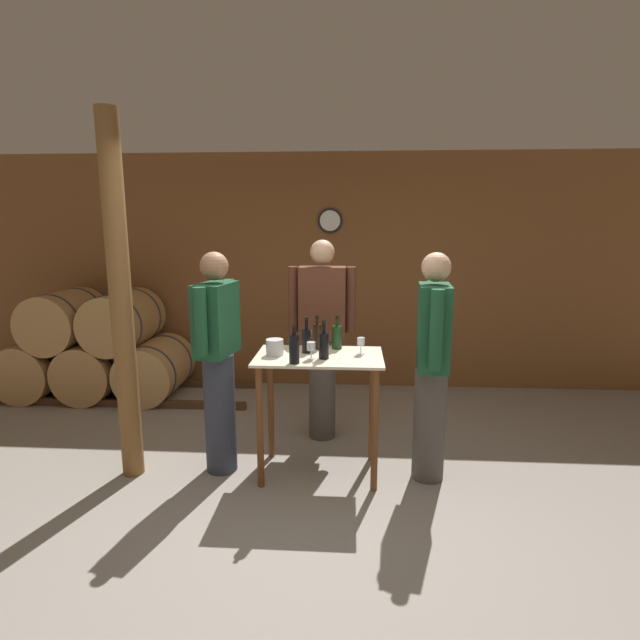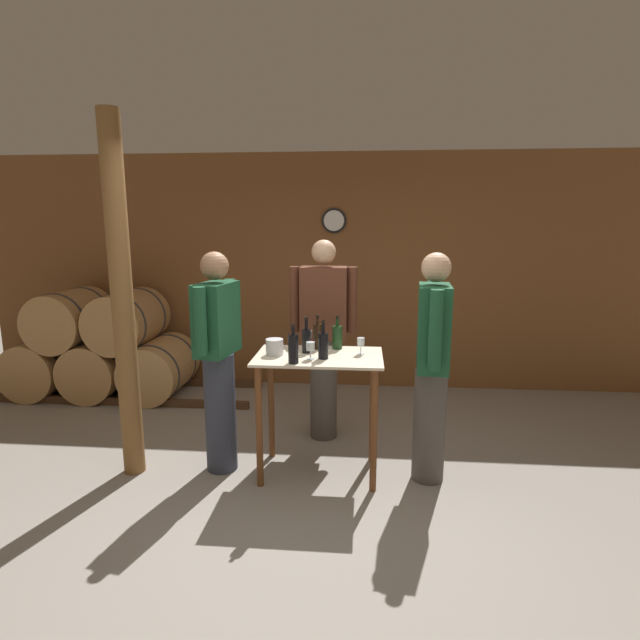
{
  "view_description": "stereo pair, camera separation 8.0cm",
  "coord_description": "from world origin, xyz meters",
  "views": [
    {
      "loc": [
        0.26,
        -3.01,
        1.92
      ],
      "look_at": [
        0.02,
        0.69,
        1.2
      ],
      "focal_mm": 28.0,
      "sensor_mm": 36.0,
      "label": 1
    },
    {
      "loc": [
        0.34,
        -3.01,
        1.92
      ],
      "look_at": [
        0.02,
        0.69,
        1.2
      ],
      "focal_mm": 28.0,
      "sensor_mm": 36.0,
      "label": 2
    }
  ],
  "objects": [
    {
      "name": "ground_plane",
      "position": [
        0.0,
        0.0,
        0.0
      ],
      "size": [
        14.0,
        14.0,
        0.0
      ],
      "primitive_type": "plane",
      "color": "gray"
    },
    {
      "name": "back_wall",
      "position": [
        -0.0,
        2.78,
        1.35
      ],
      "size": [
        8.4,
        0.08,
        2.7
      ],
      "color": "brown",
      "rests_on": "ground_plane"
    },
    {
      "name": "barrel_rack",
      "position": [
        -2.59,
        2.21,
        0.53
      ],
      "size": [
        3.51,
        0.87,
        1.2
      ],
      "color": "#4C331E",
      "rests_on": "ground_plane"
    },
    {
      "name": "tasting_table",
      "position": [
        0.02,
        0.59,
        0.72
      ],
      "size": [
        0.95,
        0.6,
        0.95
      ],
      "color": "beige",
      "rests_on": "ground_plane"
    },
    {
      "name": "wooden_post",
      "position": [
        -1.43,
        0.49,
        1.35
      ],
      "size": [
        0.16,
        0.16,
        2.7
      ],
      "color": "brown",
      "rests_on": "ground_plane"
    },
    {
      "name": "wine_bottle_far_left",
      "position": [
        -0.14,
        0.36,
        1.06
      ],
      "size": [
        0.07,
        0.07,
        0.28
      ],
      "color": "black",
      "rests_on": "tasting_table"
    },
    {
      "name": "wine_bottle_left",
      "position": [
        -0.08,
        0.66,
        1.05
      ],
      "size": [
        0.07,
        0.07,
        0.28
      ],
      "color": "black",
      "rests_on": "tasting_table"
    },
    {
      "name": "wine_bottle_center",
      "position": [
        -0.01,
        0.78,
        1.05
      ],
      "size": [
        0.07,
        0.07,
        0.27
      ],
      "color": "black",
      "rests_on": "tasting_table"
    },
    {
      "name": "wine_bottle_right",
      "position": [
        0.06,
        0.5,
        1.05
      ],
      "size": [
        0.07,
        0.07,
        0.28
      ],
      "color": "black",
      "rests_on": "tasting_table"
    },
    {
      "name": "wine_bottle_far_right",
      "position": [
        0.14,
        0.8,
        1.04
      ],
      "size": [
        0.08,
        0.08,
        0.26
      ],
      "color": "#193819",
      "rests_on": "tasting_table"
    },
    {
      "name": "wine_glass_near_left",
      "position": [
        -0.09,
        0.83,
        1.05
      ],
      "size": [
        0.06,
        0.06,
        0.14
      ],
      "color": "silver",
      "rests_on": "tasting_table"
    },
    {
      "name": "wine_glass_near_center",
      "position": [
        -0.03,
        0.48,
        1.04
      ],
      "size": [
        0.06,
        0.06,
        0.13
      ],
      "color": "silver",
      "rests_on": "tasting_table"
    },
    {
      "name": "wine_glass_near_right",
      "position": [
        0.33,
        0.65,
        1.04
      ],
      "size": [
        0.06,
        0.06,
        0.13
      ],
      "color": "silver",
      "rests_on": "tasting_table"
    },
    {
      "name": "ice_bucket",
      "position": [
        -0.31,
        0.57,
        1.01
      ],
      "size": [
        0.13,
        0.13,
        0.12
      ],
      "color": "silver",
      "rests_on": "tasting_table"
    },
    {
      "name": "person_host",
      "position": [
        -0.75,
        0.59,
        0.91
      ],
      "size": [
        0.29,
        0.58,
        1.71
      ],
      "color": "#333847",
      "rests_on": "ground_plane"
    },
    {
      "name": "person_visitor_with_scarf",
      "position": [
        -0.0,
        1.26,
        0.95
      ],
      "size": [
        0.59,
        0.24,
        1.78
      ],
      "color": "#4C4742",
      "rests_on": "ground_plane"
    },
    {
      "name": "person_visitor_bearded",
      "position": [
        0.85,
        0.56,
        0.91
      ],
      "size": [
        0.25,
        0.59,
        1.72
      ],
      "color": "#4C4742",
      "rests_on": "ground_plane"
    }
  ]
}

